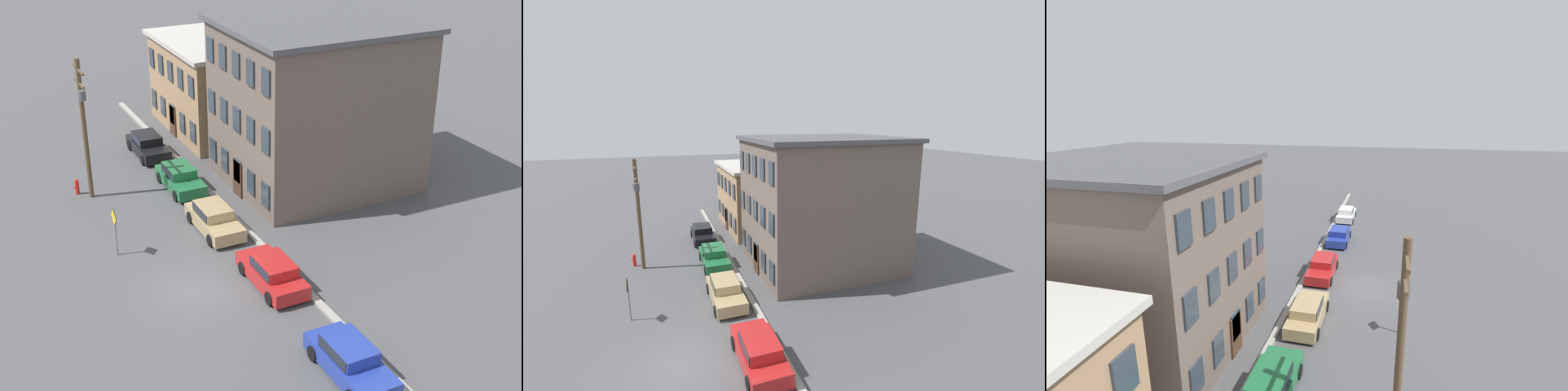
{
  "view_description": "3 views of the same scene",
  "coord_description": "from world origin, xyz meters",
  "views": [
    {
      "loc": [
        27.11,
        -9.98,
        18.73
      ],
      "look_at": [
        1.05,
        2.81,
        4.75
      ],
      "focal_mm": 50.0,
      "sensor_mm": 36.0,
      "label": 1
    },
    {
      "loc": [
        14.81,
        -0.49,
        11.07
      ],
      "look_at": [
        -0.66,
        5.25,
        7.48
      ],
      "focal_mm": 24.0,
      "sensor_mm": 36.0,
      "label": 2
    },
    {
      "loc": [
        -22.75,
        -1.25,
        12.17
      ],
      "look_at": [
        0.89,
        4.45,
        6.26
      ],
      "focal_mm": 24.0,
      "sensor_mm": 36.0,
      "label": 3
    }
  ],
  "objects": [
    {
      "name": "caution_sign",
      "position": [
        -4.78,
        -2.45,
        1.74
      ],
      "size": [
        0.94,
        0.08,
        2.61
      ],
      "color": "slate",
      "rests_on": "ground_plane"
    },
    {
      "name": "apartment_midblock",
      "position": [
        -8.43,
        11.15,
        4.94
      ],
      "size": [
        9.7,
        10.82,
        9.85
      ],
      "color": "#66564C",
      "rests_on": "ground_plane"
    },
    {
      "name": "fire_hydrant",
      "position": [
        -12.83,
        -2.57,
        0.48
      ],
      "size": [
        0.24,
        0.34,
        0.96
      ],
      "color": "red",
      "rests_on": "ground_plane"
    },
    {
      "name": "kerb_strip",
      "position": [
        0.0,
        4.5,
        0.08
      ],
      "size": [
        56.0,
        0.36,
        0.16
      ],
      "primitive_type": "cube",
      "color": "#9E998E",
      "rests_on": "ground_plane"
    },
    {
      "name": "car_tan",
      "position": [
        -5.04,
        3.0,
        0.75
      ],
      "size": [
        4.4,
        1.92,
        1.43
      ],
      "color": "tan",
      "rests_on": "ground_plane"
    },
    {
      "name": "ground_plane",
      "position": [
        0.0,
        0.0,
        0.0
      ],
      "size": [
        200.0,
        200.0,
        0.0
      ],
      "primitive_type": "plane",
      "color": "#4C4C4F"
    },
    {
      "name": "car_green",
      "position": [
        -10.87,
        3.24,
        0.75
      ],
      "size": [
        4.4,
        1.92,
        1.43
      ],
      "color": "#1E6638",
      "rests_on": "ground_plane"
    },
    {
      "name": "car_red",
      "position": [
        1.25,
        3.34,
        0.75
      ],
      "size": [
        4.4,
        1.92,
        1.43
      ],
      "color": "#B21E1E",
      "rests_on": "ground_plane"
    },
    {
      "name": "utility_pole",
      "position": [
        -12.06,
        -1.91,
        4.7
      ],
      "size": [
        2.4,
        0.44,
        8.35
      ],
      "color": "brown",
      "rests_on": "ground_plane"
    },
    {
      "name": "car_blue",
      "position": [
        8.28,
        3.14,
        0.75
      ],
      "size": [
        4.4,
        1.92,
        1.43
      ],
      "color": "#233899",
      "rests_on": "ground_plane"
    },
    {
      "name": "apartment_corner",
      "position": [
        -19.6,
        11.41,
        3.31
      ],
      "size": [
        10.48,
        11.35,
        6.59
      ],
      "color": "#9E7A56",
      "rests_on": "ground_plane"
    },
    {
      "name": "car_black",
      "position": [
        -16.87,
        3.16,
        0.75
      ],
      "size": [
        4.4,
        1.92,
        1.43
      ],
      "color": "black",
      "rests_on": "ground_plane"
    }
  ]
}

